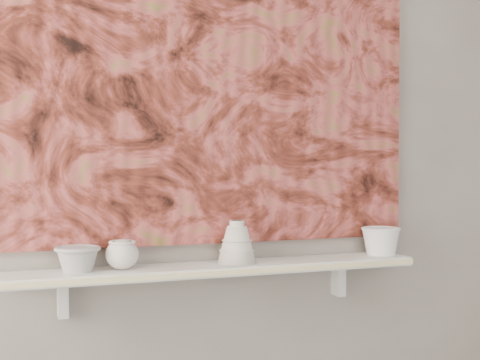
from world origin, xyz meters
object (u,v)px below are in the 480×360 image
bowl_grey (78,259)px  bell_vessel (237,242)px  bowl_white (381,241)px  painting (209,82)px  cup_cream (122,254)px  shelf (217,269)px

bowl_grey → bell_vessel: 0.52m
bowl_white → painting: bearing=172.7°
painting → bowl_grey: painting is taller
painting → cup_cream: 0.65m
shelf → bowl_white: bowl_white is taller
shelf → bowl_grey: size_ratio=9.97×
cup_cream → bell_vessel: size_ratio=0.72×
bell_vessel → bowl_white: 0.56m
shelf → bowl_white: bearing=0.0°
shelf → painting: 0.63m
cup_cream → painting: bearing=14.3°
shelf → bell_vessel: bell_vessel is taller
painting → bowl_grey: (-0.45, -0.08, -0.57)m
painting → bowl_white: size_ratio=10.67×
shelf → bowl_white: (0.63, 0.00, 0.07)m
bowl_grey → bowl_white: 1.08m
painting → bowl_grey: 0.73m
shelf → cup_cream: cup_cream is taller
shelf → painting: bearing=90.0°
bowl_white → bowl_grey: bearing=180.0°
bowl_grey → bell_vessel: size_ratio=0.98×
shelf → bowl_white: size_ratio=9.95×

